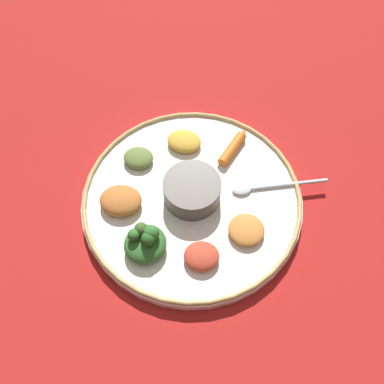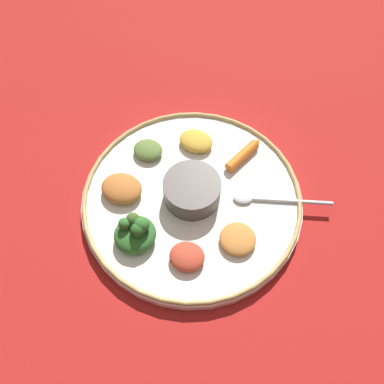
{
  "view_description": "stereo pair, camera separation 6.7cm",
  "coord_description": "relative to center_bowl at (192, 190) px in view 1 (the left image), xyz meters",
  "views": [
    {
      "loc": [
        -0.15,
        0.31,
        0.61
      ],
      "look_at": [
        0.0,
        0.0,
        0.03
      ],
      "focal_mm": 36.22,
      "sensor_mm": 36.0,
      "label": 1
    },
    {
      "loc": [
        -0.2,
        0.28,
        0.61
      ],
      "look_at": [
        0.0,
        0.0,
        0.03
      ],
      "focal_mm": 36.22,
      "sensor_mm": 36.0,
      "label": 2
    }
  ],
  "objects": [
    {
      "name": "mound_collards",
      "position": [
        0.12,
        -0.03,
        -0.01
      ],
      "size": [
        0.07,
        0.06,
        0.02
      ],
      "primitive_type": "ellipsoid",
      "rotation": [
        0.0,
        0.0,
        0.26
      ],
      "color": "#567033",
      "rests_on": "platter"
    },
    {
      "name": "mound_berbere_red",
      "position": [
        -0.06,
        0.1,
        -0.01
      ],
      "size": [
        0.07,
        0.07,
        0.02
      ],
      "primitive_type": "ellipsoid",
      "rotation": [
        0.0,
        0.0,
        3.54
      ],
      "color": "#B73D28",
      "rests_on": "platter"
    },
    {
      "name": "platter_rim",
      "position": [
        0.0,
        0.0,
        -0.02
      ],
      "size": [
        0.39,
        0.39,
        0.01
      ],
      "primitive_type": "torus",
      "color": "tan",
      "rests_on": "platter"
    },
    {
      "name": "spoon",
      "position": [
        -0.11,
        -0.07,
        -0.02
      ],
      "size": [
        0.16,
        0.11,
        0.01
      ],
      "color": "silver",
      "rests_on": "platter"
    },
    {
      "name": "mound_squash",
      "position": [
        -0.11,
        0.02,
        -0.01
      ],
      "size": [
        0.09,
        0.09,
        0.02
      ],
      "primitive_type": "ellipsoid",
      "rotation": [
        0.0,
        0.0,
        5.44
      ],
      "color": "#C67A38",
      "rests_on": "platter"
    },
    {
      "name": "platter",
      "position": [
        0.0,
        0.0,
        -0.03
      ],
      "size": [
        0.39,
        0.39,
        0.02
      ],
      "primitive_type": "cylinder",
      "color": "white",
      "rests_on": "ground_plane"
    },
    {
      "name": "greens_pile",
      "position": [
        0.03,
        0.12,
        -0.0
      ],
      "size": [
        0.09,
        0.09,
        0.05
      ],
      "color": "#2D6628",
      "rests_on": "platter"
    },
    {
      "name": "center_bowl",
      "position": [
        0.0,
        0.0,
        0.0
      ],
      "size": [
        0.1,
        0.1,
        0.04
      ],
      "color": "#4C4742",
      "rests_on": "platter"
    },
    {
      "name": "mound_chickpea",
      "position": [
        0.1,
        0.07,
        -0.01
      ],
      "size": [
        0.09,
        0.08,
        0.03
      ],
      "primitive_type": "ellipsoid",
      "rotation": [
        0.0,
        0.0,
        0.29
      ],
      "color": "#B2662D",
      "rests_on": "platter"
    },
    {
      "name": "mound_lentil_yellow",
      "position": [
        0.06,
        -0.1,
        -0.01
      ],
      "size": [
        0.07,
        0.06,
        0.02
      ],
      "primitive_type": "ellipsoid",
      "rotation": [
        0.0,
        0.0,
        0.18
      ],
      "color": "gold",
      "rests_on": "platter"
    },
    {
      "name": "carrot_near_spoon",
      "position": [
        -0.03,
        -0.13,
        -0.01
      ],
      "size": [
        0.03,
        0.09,
        0.02
      ],
      "color": "orange",
      "rests_on": "platter"
    },
    {
      "name": "ground_plane",
      "position": [
        0.0,
        0.0,
        -0.04
      ],
      "size": [
        2.4,
        2.4,
        0.0
      ],
      "primitive_type": "plane",
      "color": "maroon"
    }
  ]
}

